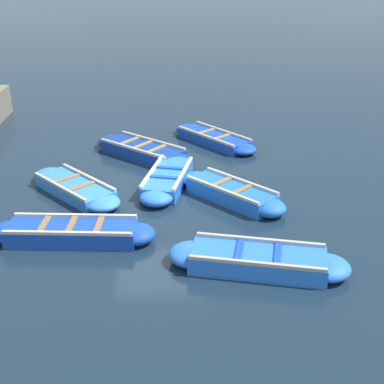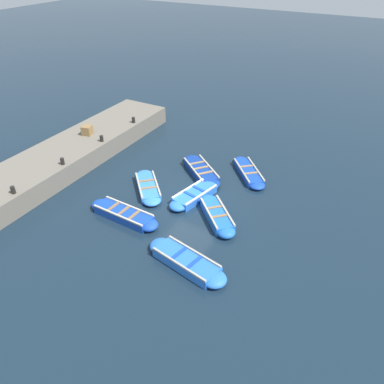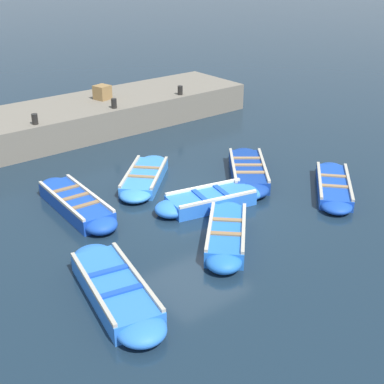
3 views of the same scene
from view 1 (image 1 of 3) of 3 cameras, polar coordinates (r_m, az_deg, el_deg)
ground_plane at (r=14.29m, az=-3.51°, el=-0.03°), size 120.00×120.00×0.00m
boat_near_quay at (r=17.77m, az=2.38°, el=5.71°), size 2.89×3.15×0.37m
boat_mid_row at (r=14.60m, az=-2.62°, el=1.38°), size 1.55×3.33×0.44m
boat_bow_out at (r=12.20m, az=-12.67°, el=-4.27°), size 3.75×1.04×0.46m
boat_outer_left at (r=13.79m, az=4.23°, el=-0.10°), size 2.86×2.86×0.46m
boat_drifting at (r=16.67m, az=-5.27°, el=4.40°), size 3.41×3.01×0.44m
boat_outer_right at (r=11.01m, az=7.03°, el=-7.28°), size 3.80×1.65×0.46m
boat_centre at (r=14.44m, az=-12.38°, el=0.40°), size 2.96×3.05×0.39m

